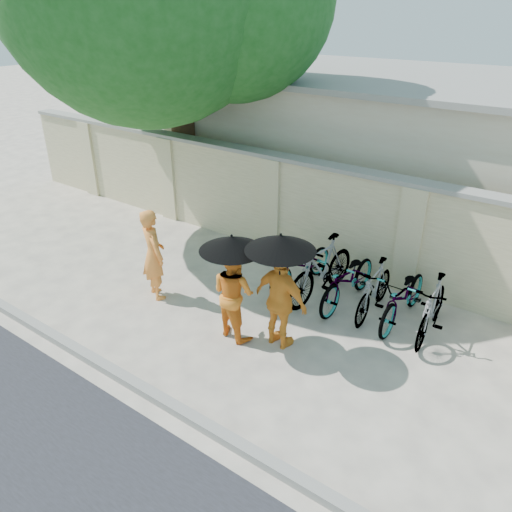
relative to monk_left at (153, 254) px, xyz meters
The scene contains 15 objects.
ground 1.79m from the monk_left, ahead, with size 80.00×80.00×0.00m, color beige.
kerb 2.61m from the monk_left, 50.95° to the right, with size 40.00×0.16×0.12m, color gray.
compound_wall 3.93m from the monk_left, 49.11° to the left, with size 20.00×0.30×2.00m, color beige.
building_behind 7.69m from the monk_left, 62.19° to the left, with size 14.00×6.00×3.20m, color beige.
monk_left is the anchor object (origin of this frame).
monk_center 1.89m from the monk_left, ahead, with size 0.74×0.58×1.53m, color orange.
parasol_center 2.11m from the monk_left, ahead, with size 0.98×0.98×0.91m.
monk_right 2.64m from the monk_left, ahead, with size 0.94×0.39×1.61m, color orange.
parasol_right 2.83m from the monk_left, ahead, with size 1.03×1.03×1.01m.
bike_0 2.72m from the monk_left, 44.01° to the left, with size 0.60×1.72×0.90m, color gray.
bike_1 3.00m from the monk_left, 35.38° to the left, with size 0.54×1.90×1.14m, color gray.
bike_2 3.46m from the monk_left, 31.63° to the left, with size 0.64×1.83×0.96m, color gray.
bike_3 3.88m from the monk_left, 27.25° to the left, with size 0.45×1.58×0.95m, color gray.
bike_4 4.35m from the monk_left, 24.99° to the left, with size 0.63×1.79×0.94m, color gray.
bike_5 4.77m from the monk_left, 21.25° to the left, with size 0.46×1.63×0.98m, color gray.
Camera 1 is at (4.52, -5.06, 4.79)m, focal length 35.00 mm.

